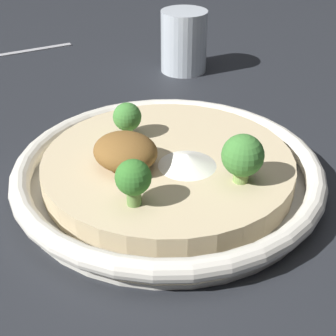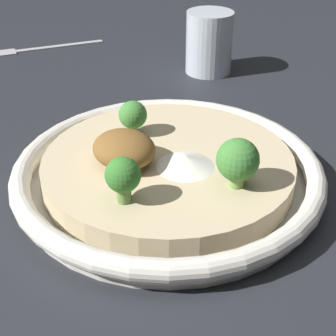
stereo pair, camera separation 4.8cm
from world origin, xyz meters
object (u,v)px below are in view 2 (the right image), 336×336
(broccoli_front, at_px, (123,176))
(broccoli_left, at_px, (133,116))
(drinking_glass, at_px, (209,42))
(risotto_bowl, at_px, (168,172))
(broccoli_right, at_px, (238,161))
(fork_utensil, at_px, (27,50))

(broccoli_front, xyz_separation_m, broccoli_left, (-0.08, 0.08, -0.00))
(broccoli_front, height_order, drinking_glass, drinking_glass)
(risotto_bowl, xyz_separation_m, broccoli_left, (-0.06, 0.01, 0.04))
(broccoli_right, bearing_deg, fork_utensil, 167.85)
(broccoli_left, bearing_deg, fork_utensil, 163.97)
(risotto_bowl, distance_m, fork_utensil, 0.44)
(broccoli_front, relative_size, fork_utensil, 0.21)
(risotto_bowl, distance_m, broccoli_front, 0.09)
(broccoli_left, bearing_deg, drinking_glass, 114.48)
(drinking_glass, bearing_deg, broccoli_front, -59.63)
(broccoli_front, bearing_deg, broccoli_right, 58.42)
(risotto_bowl, height_order, broccoli_front, broccoli_front)
(broccoli_left, height_order, fork_utensil, broccoli_left)
(risotto_bowl, relative_size, broccoli_left, 8.32)
(broccoli_left, distance_m, fork_utensil, 0.39)
(drinking_glass, bearing_deg, fork_utensil, -152.74)
(drinking_glass, bearing_deg, broccoli_right, -45.41)
(risotto_bowl, bearing_deg, fork_utensil, 164.90)
(risotto_bowl, bearing_deg, drinking_glass, 123.66)
(broccoli_front, bearing_deg, broccoli_left, 134.16)
(drinking_glass, bearing_deg, risotto_bowl, -56.34)
(broccoli_right, height_order, broccoli_front, broccoli_right)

